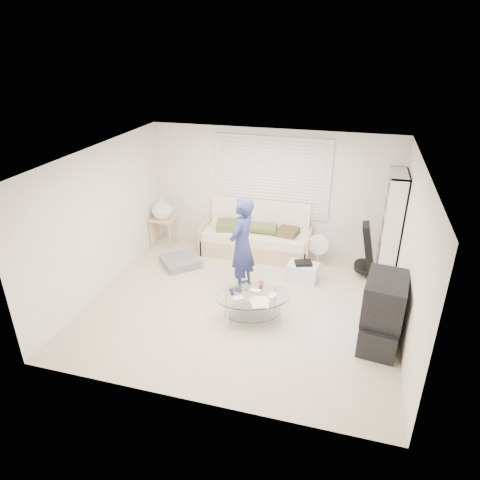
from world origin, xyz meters
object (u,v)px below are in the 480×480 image
(bookshelf, at_px, (391,226))
(futon_sofa, at_px, (257,237))
(tv_unit, at_px, (382,312))
(coffee_table, at_px, (253,300))

(bookshelf, bearing_deg, futon_sofa, 175.75)
(tv_unit, relative_size, coffee_table, 0.78)
(futon_sofa, relative_size, bookshelf, 1.12)
(bookshelf, height_order, coffee_table, bookshelf)
(bookshelf, xyz_separation_m, tv_unit, (-0.13, -2.13, -0.47))
(futon_sofa, xyz_separation_m, tv_unit, (2.40, -2.32, 0.16))
(coffee_table, bearing_deg, bookshelf, 45.59)
(tv_unit, bearing_deg, futon_sofa, 136.04)
(bookshelf, relative_size, coffee_table, 1.46)
(futon_sofa, distance_m, coffee_table, 2.33)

